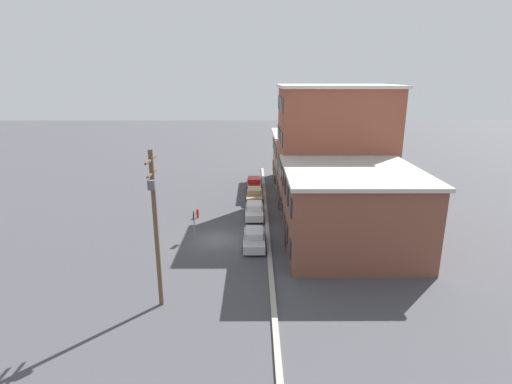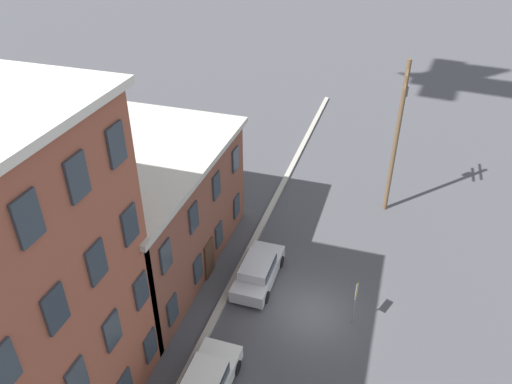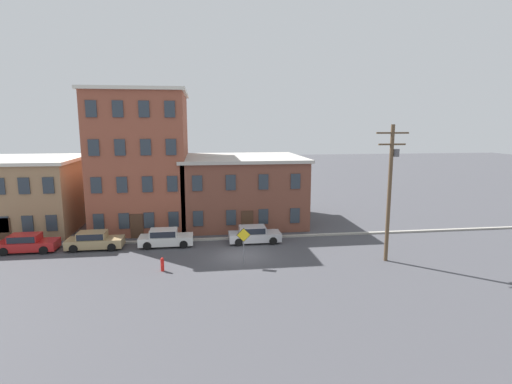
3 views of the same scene
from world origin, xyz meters
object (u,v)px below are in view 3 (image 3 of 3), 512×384
car_white (165,237)px  car_tan (94,240)px  utility_pole (390,186)px  fire_hydrant (162,264)px  car_red (27,243)px  car_silver (254,234)px  caution_sign (244,240)px

car_white → car_tan: bearing=179.9°
utility_pole → fire_hydrant: 17.06m
car_red → fire_hydrant: size_ratio=4.58×
car_tan → utility_pole: utility_pole is taller
car_tan → car_silver: (13.06, -0.01, 0.00)m
fire_hydrant → utility_pole: bearing=-0.3°
caution_sign → car_tan: bearing=155.4°
car_red → fire_hydrant: 12.45m
utility_pole → fire_hydrant: utility_pole is taller
utility_pole → fire_hydrant: bearing=179.7°
car_silver → fire_hydrant: car_silver is taller
utility_pole → caution_sign: bearing=176.8°
car_tan → fire_hydrant: 8.33m
car_silver → caution_sign: bearing=-105.2°
car_tan → caution_sign: (11.63, -5.32, 1.08)m
car_red → car_white: bearing=0.2°
car_tan → fire_hydrant: car_tan is taller
utility_pole → fire_hydrant: (-16.28, 0.07, -5.12)m
car_red → utility_pole: size_ratio=0.44×
car_red → car_silver: bearing=0.1°
car_tan → car_white: 5.65m
car_tan → utility_pole: 23.49m
car_white → car_silver: 7.41m
car_red → utility_pole: (27.30, -5.86, 4.85)m
car_silver → car_tan: bearing=179.9°
car_red → car_tan: bearing=0.6°
caution_sign → fire_hydrant: 5.87m
car_silver → utility_pole: (9.15, -5.90, 4.85)m
caution_sign → car_white: bearing=138.3°
car_silver → utility_pole: 11.92m
fire_hydrant → car_silver: bearing=39.2°
car_red → car_silver: (18.15, 0.04, 0.00)m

